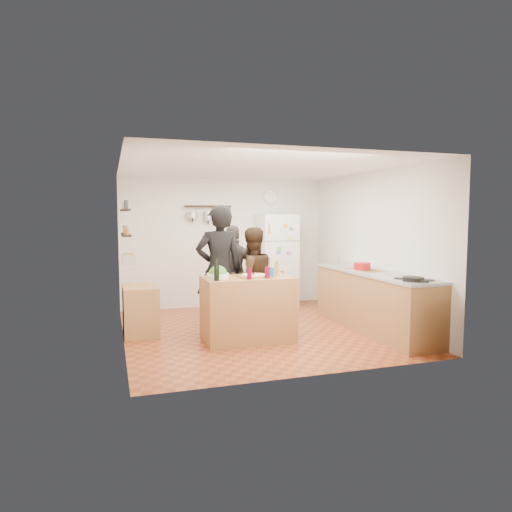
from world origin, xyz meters
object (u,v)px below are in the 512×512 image
object	(u,v)px
prep_island	(248,309)
person_back	(234,275)
wine_bottle	(217,273)
wall_clock	(271,197)
side_table	(140,310)
pepper_mill	(277,269)
person_center	(251,280)
person_left	(219,270)
salad_bowl	(218,276)
skillet	(413,279)
counter_run	(374,302)
red_bowl	(362,266)
fridge	(276,260)
salt_canister	(271,272)

from	to	relation	value
prep_island	person_back	xyz separation A→B (m)	(0.07, 1.02, 0.36)
prep_island	wine_bottle	bearing A→B (deg)	-156.25
wall_clock	side_table	bearing A→B (deg)	-147.35
pepper_mill	person_center	xyz separation A→B (m)	(-0.24, 0.45, -0.20)
person_left	person_back	world-z (taller)	person_left
salad_bowl	skillet	world-z (taller)	same
pepper_mill	person_left	distance (m)	0.87
person_left	counter_run	size ratio (longest dim) A/B	0.73
pepper_mill	side_table	xyz separation A→B (m)	(-1.88, 0.80, -0.64)
wine_bottle	counter_run	bearing A→B (deg)	3.70
wall_clock	prep_island	bearing A→B (deg)	-116.13
prep_island	person_left	xyz separation A→B (m)	(-0.29, 0.50, 0.51)
person_left	person_center	xyz separation A→B (m)	(0.50, -0.01, -0.17)
wine_bottle	red_bowl	size ratio (longest dim) A/B	0.81
salad_bowl	wine_bottle	distance (m)	0.29
salad_bowl	wall_clock	world-z (taller)	wall_clock
fridge	pepper_mill	bearing A→B (deg)	-110.32
wine_bottle	person_back	world-z (taller)	person_back
prep_island	person_back	bearing A→B (deg)	86.16
wine_bottle	counter_run	distance (m)	2.58
salad_bowl	fridge	bearing A→B (deg)	52.51
salt_canister	skillet	distance (m)	1.90
person_left	person_center	size ratio (longest dim) A/B	1.21
person_back	salad_bowl	bearing A→B (deg)	84.57
pepper_mill	side_table	bearing A→B (deg)	156.97
prep_island	wall_clock	xyz separation A→B (m)	(1.26, 2.57, 1.69)
salad_bowl	wall_clock	bearing A→B (deg)	56.31
person_center	red_bowl	world-z (taller)	person_center
red_bowl	person_back	bearing A→B (deg)	157.14
pepper_mill	person_left	xyz separation A→B (m)	(-0.74, 0.45, -0.04)
person_center	fridge	xyz separation A→B (m)	(1.06, 1.74, 0.10)
pepper_mill	fridge	xyz separation A→B (m)	(0.81, 2.19, -0.10)
prep_island	red_bowl	bearing A→B (deg)	6.55
counter_run	person_back	bearing A→B (deg)	150.90
salt_canister	person_left	xyz separation A→B (m)	(-0.59, 0.62, -0.01)
wine_bottle	salt_canister	world-z (taller)	wine_bottle
skillet	wine_bottle	bearing A→B (deg)	159.43
pepper_mill	person_back	bearing A→B (deg)	111.39
prep_island	person_left	bearing A→B (deg)	120.15
red_bowl	skillet	bearing A→B (deg)	-92.12
person_left	side_table	xyz separation A→B (m)	(-1.13, 0.34, -0.60)
salt_canister	person_left	size ratio (longest dim) A/B	0.07
prep_island	salt_canister	bearing A→B (deg)	-21.80
pepper_mill	red_bowl	size ratio (longest dim) A/B	0.70
counter_run	salt_canister	bearing A→B (deg)	-177.92
salad_bowl	skillet	size ratio (longest dim) A/B	1.13
pepper_mill	side_table	world-z (taller)	pepper_mill
person_left	red_bowl	size ratio (longest dim) A/B	7.32
salad_bowl	wall_clock	distance (m)	3.26
pepper_mill	person_center	world-z (taller)	person_center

